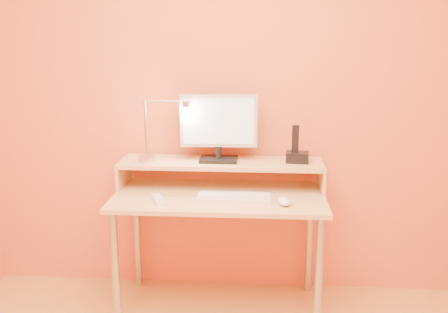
# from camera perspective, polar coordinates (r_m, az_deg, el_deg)

# --- Properties ---
(wall_back) EXTENTS (3.00, 0.04, 2.50)m
(wall_back) POSITION_cam_1_polar(r_m,az_deg,el_deg) (3.04, -0.11, 7.07)
(wall_back) COLOR orange
(wall_back) RESTS_ON floor
(desk_leg_fl) EXTENTS (0.04, 0.04, 0.69)m
(desk_leg_fl) POSITION_cam_1_polar(r_m,az_deg,el_deg) (2.85, -12.33, -12.76)
(desk_leg_fl) COLOR #B2B2BB
(desk_leg_fl) RESTS_ON floor
(desk_leg_fr) EXTENTS (0.04, 0.04, 0.69)m
(desk_leg_fr) POSITION_cam_1_polar(r_m,az_deg,el_deg) (2.77, 10.81, -13.54)
(desk_leg_fr) COLOR #B2B2BB
(desk_leg_fr) RESTS_ON floor
(desk_leg_bl) EXTENTS (0.04, 0.04, 0.69)m
(desk_leg_bl) POSITION_cam_1_polar(r_m,az_deg,el_deg) (3.29, -9.92, -8.93)
(desk_leg_bl) COLOR #B2B2BB
(desk_leg_bl) RESTS_ON floor
(desk_leg_br) EXTENTS (0.04, 0.04, 0.69)m
(desk_leg_br) POSITION_cam_1_polar(r_m,az_deg,el_deg) (3.22, 9.77, -9.45)
(desk_leg_br) COLOR #B2B2BB
(desk_leg_br) RESTS_ON floor
(desk_lower) EXTENTS (1.20, 0.60, 0.02)m
(desk_lower) POSITION_cam_1_polar(r_m,az_deg,el_deg) (2.84, -0.56, -4.62)
(desk_lower) COLOR #E3AE78
(desk_lower) RESTS_ON floor
(shelf_riser_left) EXTENTS (0.02, 0.30, 0.14)m
(shelf_riser_left) POSITION_cam_1_polar(r_m,az_deg,el_deg) (3.06, -11.44, -1.98)
(shelf_riser_left) COLOR #E3AE78
(shelf_riser_left) RESTS_ON desk_lower
(shelf_riser_right) EXTENTS (0.02, 0.30, 0.14)m
(shelf_riser_right) POSITION_cam_1_polar(r_m,az_deg,el_deg) (2.98, 11.09, -2.41)
(shelf_riser_right) COLOR #E3AE78
(shelf_riser_right) RESTS_ON desk_lower
(desk_shelf) EXTENTS (1.20, 0.30, 0.02)m
(desk_shelf) POSITION_cam_1_polar(r_m,az_deg,el_deg) (2.94, -0.34, -0.74)
(desk_shelf) COLOR #E3AE78
(desk_shelf) RESTS_ON desk_lower
(monitor_foot) EXTENTS (0.22, 0.16, 0.02)m
(monitor_foot) POSITION_cam_1_polar(r_m,az_deg,el_deg) (2.94, -0.62, -0.33)
(monitor_foot) COLOR black
(monitor_foot) RESTS_ON desk_shelf
(monitor_neck) EXTENTS (0.04, 0.04, 0.07)m
(monitor_neck) POSITION_cam_1_polar(r_m,az_deg,el_deg) (2.93, -0.62, 0.51)
(monitor_neck) COLOR black
(monitor_neck) RESTS_ON monitor_foot
(monitor_panel) EXTENTS (0.45, 0.05, 0.31)m
(monitor_panel) POSITION_cam_1_polar(r_m,az_deg,el_deg) (2.90, -0.61, 4.11)
(monitor_panel) COLOR silver
(monitor_panel) RESTS_ON monitor_neck
(monitor_back) EXTENTS (0.40, 0.02, 0.26)m
(monitor_back) POSITION_cam_1_polar(r_m,az_deg,el_deg) (2.92, -0.58, 4.19)
(monitor_back) COLOR black
(monitor_back) RESTS_ON monitor_panel
(monitor_screen) EXTENTS (0.41, 0.01, 0.27)m
(monitor_screen) POSITION_cam_1_polar(r_m,az_deg,el_deg) (2.88, -0.64, 4.05)
(monitor_screen) COLOR silver
(monitor_screen) RESTS_ON monitor_panel
(lamp_base) EXTENTS (0.10, 0.10, 0.02)m
(lamp_base) POSITION_cam_1_polar(r_m,az_deg,el_deg) (2.97, -8.84, -0.26)
(lamp_base) COLOR #B2B2BB
(lamp_base) RESTS_ON desk_shelf
(lamp_post) EXTENTS (0.01, 0.01, 0.33)m
(lamp_post) POSITION_cam_1_polar(r_m,az_deg,el_deg) (2.93, -8.97, 3.10)
(lamp_post) COLOR #B2B2BB
(lamp_post) RESTS_ON lamp_base
(lamp_arm) EXTENTS (0.24, 0.01, 0.01)m
(lamp_arm) POSITION_cam_1_polar(r_m,az_deg,el_deg) (2.88, -6.75, 6.31)
(lamp_arm) COLOR #B2B2BB
(lamp_arm) RESTS_ON lamp_post
(lamp_head) EXTENTS (0.04, 0.04, 0.03)m
(lamp_head) POSITION_cam_1_polar(r_m,az_deg,el_deg) (2.86, -4.37, 6.02)
(lamp_head) COLOR #B2B2BB
(lamp_head) RESTS_ON lamp_arm
(lamp_bulb) EXTENTS (0.03, 0.03, 0.00)m
(lamp_bulb) POSITION_cam_1_polar(r_m,az_deg,el_deg) (2.87, -4.36, 5.70)
(lamp_bulb) COLOR #FFEAC6
(lamp_bulb) RESTS_ON lamp_head
(phone_dock) EXTENTS (0.14, 0.11, 0.06)m
(phone_dock) POSITION_cam_1_polar(r_m,az_deg,el_deg) (2.93, 8.41, -0.08)
(phone_dock) COLOR black
(phone_dock) RESTS_ON desk_shelf
(phone_handset) EXTENTS (0.04, 0.03, 0.16)m
(phone_handset) POSITION_cam_1_polar(r_m,az_deg,el_deg) (2.91, 8.19, 2.03)
(phone_handset) COLOR black
(phone_handset) RESTS_ON phone_dock
(phone_led) EXTENTS (0.01, 0.00, 0.04)m
(phone_led) POSITION_cam_1_polar(r_m,az_deg,el_deg) (2.89, 9.37, -0.34)
(phone_led) COLOR #1647FF
(phone_led) RESTS_ON phone_dock
(keyboard) EXTENTS (0.40, 0.13, 0.02)m
(keyboard) POSITION_cam_1_polar(r_m,az_deg,el_deg) (2.75, 1.18, -4.78)
(keyboard) COLOR white
(keyboard) RESTS_ON desk_lower
(mouse) EXTENTS (0.08, 0.12, 0.04)m
(mouse) POSITION_cam_1_polar(r_m,az_deg,el_deg) (2.69, 6.91, -5.12)
(mouse) COLOR white
(mouse) RESTS_ON desk_lower
(remote_control) EXTENTS (0.10, 0.17, 0.02)m
(remote_control) POSITION_cam_1_polar(r_m,az_deg,el_deg) (2.75, -7.56, -4.95)
(remote_control) COLOR white
(remote_control) RESTS_ON desk_lower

